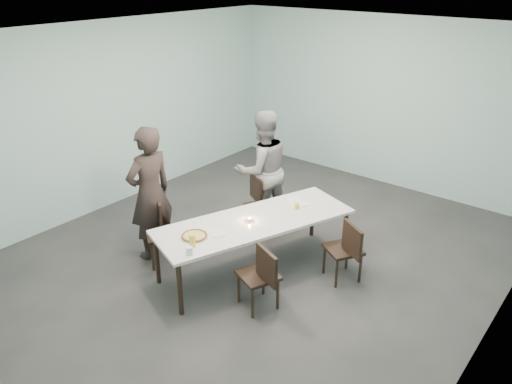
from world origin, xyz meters
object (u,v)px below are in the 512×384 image
Objects in this scene: pizza at (194,236)px; beer_glass at (192,241)px; tealight at (249,220)px; chair_far_left at (259,201)px; table at (255,224)px; chair_near_left at (161,227)px; chair_far_right at (347,247)px; diner_near at (150,194)px; amber_tumbler at (297,206)px; chair_near_right at (262,274)px; water_tumbler at (189,250)px; diner_far at (262,170)px; side_plate at (218,234)px.

beer_glass reaches higher than pizza.
beer_glass is 0.91m from tealight.
chair_far_left is 1.74m from pizza.
tealight is (-0.04, -0.06, 0.08)m from table.
chair_near_left is 1.00× the size of chair_far_right.
diner_near reaches higher than amber_tumbler.
chair_far_right reaches higher than pizza.
table is 1.46× the size of diner_near.
diner_near reaches higher than pizza.
chair_near_right reaches higher than water_tumbler.
chair_near_left is 0.48× the size of diner_far.
chair_near_left reaches higher than table.
diner_far is at bearing 153.40° from amber_tumbler.
chair_far_left reaches higher than water_tumbler.
chair_far_left is 15.54× the size of tealight.
diner_far reaches higher than tealight.
chair_near_right is 0.94m from pizza.
beer_glass is (1.20, -0.39, -0.12)m from diner_near.
pizza is 4.25× the size of amber_tumbler.
diner_far is 22.89× the size of amber_tumbler.
chair_near_right is 10.88× the size of amber_tumbler.
chair_far_left is 1.00× the size of chair_far_right.
water_tumbler is at bearing 58.90° from chair_near_right.
chair_near_left is at bearing 12.32° from diner_far.
pizza is at bearing -126.64° from side_plate.
pizza is at bearing -109.44° from table.
chair_far_left and chair_far_right have the same top height.
amber_tumbler is at bearing -51.58° from chair_near_right.
beer_glass reaches higher than table.
side_plate is 1.24m from amber_tumbler.
diner_far is at bearing 110.58° from side_plate.
diner_near is 1.26m from beer_glass.
diner_far reaches higher than water_tumbler.
side_plate is (0.17, 0.23, -0.01)m from pizza.
chair_far_right is 5.80× the size of beer_glass.
chair_near_left is at bearing -179.24° from side_plate.
chair_far_left is 1.74m from chair_far_right.
chair_near_left is 1.00× the size of chair_far_left.
table is 18.34× the size of beer_glass.
water_tumbler is at bearing -91.22° from tealight.
amber_tumbler is at bearing 76.15° from beer_glass.
tealight is at bearing -119.31° from table.
chair_far_right is at bearing 42.72° from side_plate.
chair_far_right is 2.56× the size of pizza.
diner_far is at bearing 103.53° from pizza.
diner_near reaches higher than tealight.
chair_near_left is at bearing -139.19° from amber_tumbler.
diner_near reaches higher than chair_far_left.
beer_glass reaches higher than chair_near_left.
side_plate is 3.21× the size of tealight.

